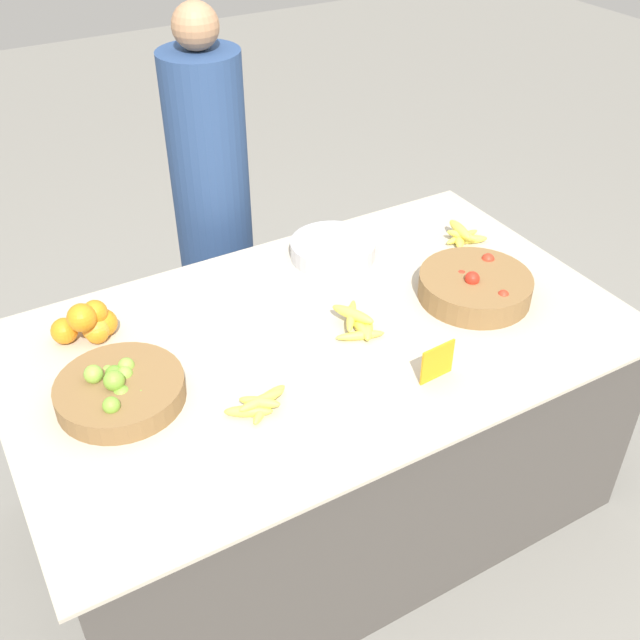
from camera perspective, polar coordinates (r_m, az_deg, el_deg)
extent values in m
plane|color=gray|center=(2.75, 0.00, -13.39)|extent=(12.00, 12.00, 0.00)
cube|color=#4C4742|center=(2.48, 0.00, -7.95)|extent=(1.76, 1.06, 0.73)
cube|color=#BCB29E|center=(2.24, 0.00, -1.15)|extent=(1.83, 1.11, 0.01)
cylinder|color=olive|center=(2.06, -14.97, -5.25)|extent=(0.34, 0.34, 0.06)
sphere|color=#89BC42|center=(2.06, -16.88, -3.97)|extent=(0.05, 0.05, 0.05)
sphere|color=#7AB238|center=(2.03, -14.87, -5.49)|extent=(0.05, 0.05, 0.05)
sphere|color=#7AB238|center=(2.01, -13.86, -6.29)|extent=(0.05, 0.05, 0.05)
sphere|color=#89BC42|center=(2.09, -14.54, -3.39)|extent=(0.05, 0.05, 0.05)
sphere|color=#6BA333|center=(2.02, -13.39, -5.71)|extent=(0.05, 0.05, 0.05)
sphere|color=#7AB238|center=(2.11, -15.63, -4.41)|extent=(0.04, 0.04, 0.04)
sphere|color=#89BC42|center=(2.06, -14.65, -4.03)|extent=(0.04, 0.04, 0.04)
sphere|color=#7AB238|center=(1.96, -15.61, -6.29)|extent=(0.05, 0.05, 0.05)
sphere|color=#89BC42|center=(2.12, -14.20, -3.88)|extent=(0.05, 0.05, 0.05)
sphere|color=#6BA333|center=(2.08, -15.38, -4.04)|extent=(0.05, 0.05, 0.05)
sphere|color=#89BC42|center=(2.06, -14.97, -5.01)|extent=(0.05, 0.05, 0.05)
sphere|color=#7AB238|center=(2.02, -15.46, -4.40)|extent=(0.06, 0.06, 0.06)
sphere|color=#89BC42|center=(2.11, -15.79, -4.03)|extent=(0.06, 0.06, 0.06)
sphere|color=#89BC42|center=(2.06, -14.86, -5.28)|extent=(0.06, 0.06, 0.06)
cylinder|color=olive|center=(2.42, 11.71, 2.51)|extent=(0.36, 0.36, 0.08)
sphere|color=red|center=(2.43, 12.04, 2.30)|extent=(0.05, 0.05, 0.05)
sphere|color=red|center=(2.40, 10.30, 2.68)|extent=(0.04, 0.04, 0.04)
sphere|color=red|center=(2.42, 10.69, 3.18)|extent=(0.05, 0.05, 0.05)
sphere|color=red|center=(2.37, 11.52, 3.10)|extent=(0.05, 0.05, 0.05)
sphere|color=red|center=(2.34, 13.78, 1.82)|extent=(0.04, 0.04, 0.04)
sphere|color=red|center=(2.33, 10.72, 1.24)|extent=(0.04, 0.04, 0.04)
sphere|color=red|center=(2.50, 12.67, 4.50)|extent=(0.04, 0.04, 0.04)
sphere|color=red|center=(2.37, 10.33, 1.76)|extent=(0.04, 0.04, 0.04)
sphere|color=red|center=(2.42, 12.10, 3.02)|extent=(0.04, 0.04, 0.04)
sphere|color=red|center=(2.36, 11.44, 1.58)|extent=(0.04, 0.04, 0.04)
sphere|color=orange|center=(2.30, -18.90, -0.79)|extent=(0.08, 0.08, 0.08)
sphere|color=orange|center=(2.35, -17.10, 0.27)|extent=(0.07, 0.07, 0.07)
sphere|color=orange|center=(2.32, -16.94, -0.31)|extent=(0.07, 0.07, 0.07)
sphere|color=orange|center=(2.30, -16.80, -0.43)|extent=(0.07, 0.07, 0.07)
sphere|color=orange|center=(2.28, -16.69, -0.60)|extent=(0.08, 0.08, 0.08)
sphere|color=orange|center=(2.30, -16.18, -0.20)|extent=(0.08, 0.08, 0.08)
sphere|color=orange|center=(2.28, -16.63, -0.87)|extent=(0.07, 0.07, 0.07)
sphere|color=orange|center=(2.27, -16.77, 0.57)|extent=(0.07, 0.07, 0.07)
sphere|color=orange|center=(2.23, -17.71, 0.16)|extent=(0.08, 0.08, 0.08)
cylinder|color=#B7B7BF|center=(2.58, 0.98, 5.43)|extent=(0.29, 0.29, 0.06)
cube|color=orange|center=(2.07, 8.93, -3.19)|extent=(0.11, 0.01, 0.11)
ellipsoid|color=#EFDB4C|center=(2.23, 3.64, -0.63)|extent=(0.09, 0.11, 0.03)
ellipsoid|color=#EFDB4C|center=(2.21, 3.08, -1.18)|extent=(0.15, 0.08, 0.03)
ellipsoid|color=#EFDB4C|center=(2.24, 3.03, -0.39)|extent=(0.06, 0.15, 0.03)
ellipsoid|color=#EFDB4C|center=(2.24, 2.52, 0.45)|extent=(0.09, 0.14, 0.03)
ellipsoid|color=#EFDB4C|center=(2.25, 2.41, 0.33)|extent=(0.12, 0.14, 0.03)
ellipsoid|color=#EFDB4C|center=(2.72, 11.34, 6.04)|extent=(0.13, 0.08, 0.03)
ellipsoid|color=#EFDB4C|center=(2.71, 10.60, 6.10)|extent=(0.11, 0.12, 0.03)
ellipsoid|color=#EFDB4C|center=(2.73, 10.78, 6.24)|extent=(0.15, 0.05, 0.03)
ellipsoid|color=#EFDB4C|center=(2.69, 10.78, 6.34)|extent=(0.08, 0.11, 0.03)
ellipsoid|color=#EFDB4C|center=(2.71, 10.60, 6.80)|extent=(0.06, 0.14, 0.04)
ellipsoid|color=#EFDB4C|center=(1.97, -5.47, -6.93)|extent=(0.13, 0.09, 0.03)
ellipsoid|color=#EFDB4C|center=(1.97, -4.42, -6.80)|extent=(0.10, 0.10, 0.03)
ellipsoid|color=#EFDB4C|center=(2.00, -4.01, -5.93)|extent=(0.13, 0.07, 0.03)
ellipsoid|color=#EFDB4C|center=(1.96, -4.62, -6.24)|extent=(0.10, 0.09, 0.03)
ellipsoid|color=#EFDB4C|center=(1.96, -4.46, -6.11)|extent=(0.14, 0.04, 0.03)
cylinder|color=navy|center=(2.94, -8.02, 6.96)|extent=(0.29, 0.29, 1.35)
sphere|color=#A87A56|center=(2.65, -9.48, 21.24)|extent=(0.16, 0.16, 0.16)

